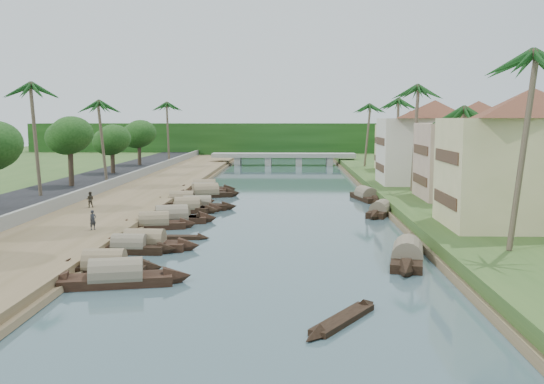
{
  "coord_description": "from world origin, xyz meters",
  "views": [
    {
      "loc": [
        1.53,
        -46.92,
        9.17
      ],
      "look_at": [
        -0.35,
        12.03,
        2.0
      ],
      "focal_mm": 40.0,
      "sensor_mm": 36.0,
      "label": 1
    }
  ],
  "objects_px": {
    "sampan_0": "(116,278)",
    "sampan_1": "(105,266)",
    "bridge": "(284,157)",
    "person_near": "(93,220)",
    "building_near": "(529,157)"
  },
  "relations": [
    {
      "from": "building_near",
      "to": "person_near",
      "type": "distance_m",
      "value": 32.81
    },
    {
      "from": "bridge",
      "to": "person_near",
      "type": "relative_size",
      "value": 18.55
    },
    {
      "from": "bridge",
      "to": "building_near",
      "type": "bearing_deg",
      "value": -75.61
    },
    {
      "from": "building_near",
      "to": "sampan_1",
      "type": "relative_size",
      "value": 2.08
    },
    {
      "from": "person_near",
      "to": "sampan_0",
      "type": "bearing_deg",
      "value": -117.2
    },
    {
      "from": "sampan_1",
      "to": "person_near",
      "type": "relative_size",
      "value": 4.72
    },
    {
      "from": "bridge",
      "to": "building_near",
      "type": "height_order",
      "value": "building_near"
    },
    {
      "from": "bridge",
      "to": "building_near",
      "type": "relative_size",
      "value": 1.89
    },
    {
      "from": "sampan_0",
      "to": "person_near",
      "type": "relative_size",
      "value": 5.74
    },
    {
      "from": "sampan_0",
      "to": "person_near",
      "type": "xyz_separation_m",
      "value": [
        -5.34,
        12.37,
        1.14
      ]
    },
    {
      "from": "sampan_0",
      "to": "sampan_1",
      "type": "distance_m",
      "value": 2.95
    },
    {
      "from": "sampan_0",
      "to": "person_near",
      "type": "distance_m",
      "value": 13.52
    },
    {
      "from": "bridge",
      "to": "person_near",
      "type": "xyz_separation_m",
      "value": [
        -13.46,
        -74.22,
        -0.17
      ]
    },
    {
      "from": "building_near",
      "to": "person_near",
      "type": "xyz_separation_m",
      "value": [
        -32.45,
        -0.22,
        -4.83
      ]
    },
    {
      "from": "bridge",
      "to": "sampan_0",
      "type": "relative_size",
      "value": 3.23
    }
  ]
}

